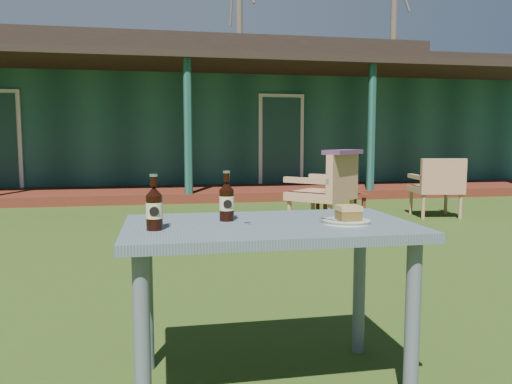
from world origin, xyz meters
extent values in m
plane|color=#334916|center=(0.00, 0.00, 0.00)|extent=(80.00, 80.00, 0.00)
cube|color=#1C4A40|center=(0.00, 9.50, 1.30)|extent=(15.00, 6.00, 2.60)
cube|color=black|center=(0.00, 9.50, 2.75)|extent=(15.80, 6.80, 0.30)
cube|color=black|center=(0.00, 9.50, 3.15)|extent=(12.00, 3.50, 0.60)
cube|color=#602417|center=(0.00, 5.60, 0.08)|extent=(15.00, 1.80, 0.16)
cube|color=black|center=(0.00, 5.60, 2.45)|extent=(15.40, 2.00, 0.12)
cylinder|color=#1C4A40|center=(0.00, 4.80, 1.23)|extent=(0.14, 0.14, 2.45)
cylinder|color=#1C4A40|center=(3.25, 4.80, 1.23)|extent=(0.14, 0.14, 2.45)
cube|color=white|center=(2.00, 6.48, 1.00)|extent=(0.95, 0.06, 2.00)
cube|color=#193D38|center=(2.00, 6.45, 1.00)|extent=(0.80, 0.04, 1.85)
cylinder|color=brown|center=(3.00, 18.50, 4.75)|extent=(0.28, 0.28, 9.50)
cylinder|color=brown|center=(9.50, 17.00, 5.50)|extent=(0.28, 0.28, 11.00)
cube|color=slate|center=(0.00, -1.60, 0.70)|extent=(1.20, 0.70, 0.04)
cylinder|color=slate|center=(-0.52, -1.87, 0.34)|extent=(0.06, 0.06, 0.68)
cylinder|color=slate|center=(0.52, -1.87, 0.34)|extent=(0.06, 0.06, 0.68)
cylinder|color=slate|center=(-0.52, -1.33, 0.34)|extent=(0.06, 0.06, 0.68)
cylinder|color=slate|center=(0.52, -1.33, 0.34)|extent=(0.06, 0.06, 0.68)
cylinder|color=silver|center=(0.32, -1.66, 0.73)|extent=(0.20, 0.20, 0.01)
cylinder|color=olive|center=(0.32, -1.66, 0.73)|extent=(0.20, 0.20, 0.00)
cube|color=brown|center=(0.32, -1.67, 0.75)|extent=(0.09, 0.08, 0.04)
cube|color=tan|center=(0.32, -1.67, 0.79)|extent=(0.09, 0.09, 0.02)
cube|color=silver|center=(0.25, -1.67, 0.74)|extent=(0.08, 0.13, 0.00)
cylinder|color=black|center=(-0.17, -1.51, 0.79)|extent=(0.06, 0.06, 0.13)
cone|color=black|center=(-0.17, -1.51, 0.87)|extent=(0.06, 0.06, 0.04)
cylinder|color=black|center=(-0.17, -1.51, 0.91)|extent=(0.03, 0.03, 0.04)
cylinder|color=silver|center=(-0.17, -1.51, 0.93)|extent=(0.03, 0.03, 0.01)
cylinder|color=beige|center=(-0.17, -1.51, 0.80)|extent=(0.06, 0.06, 0.06)
cylinder|color=black|center=(-0.17, -1.54, 0.80)|extent=(0.04, 0.00, 0.04)
cylinder|color=black|center=(-0.47, -1.68, 0.79)|extent=(0.06, 0.06, 0.13)
cone|color=black|center=(-0.47, -1.68, 0.87)|extent=(0.06, 0.06, 0.04)
cylinder|color=black|center=(-0.47, -1.68, 0.91)|extent=(0.03, 0.03, 0.04)
cylinder|color=silver|center=(-0.47, -1.68, 0.93)|extent=(0.03, 0.03, 0.01)
cylinder|color=beige|center=(-0.47, -1.68, 0.80)|extent=(0.06, 0.06, 0.06)
cylinder|color=black|center=(-0.47, -1.71, 0.80)|extent=(0.04, 0.00, 0.04)
cylinder|color=silver|center=(-0.10, -1.62, 0.72)|extent=(0.03, 0.03, 0.01)
cube|color=tan|center=(1.39, 1.93, 0.42)|extent=(0.92, 0.92, 0.09)
cube|color=tan|center=(1.58, 1.74, 0.68)|extent=(0.54, 0.53, 0.44)
cube|color=tan|center=(1.59, 2.16, 0.61)|extent=(0.46, 0.47, 0.06)
cube|color=tan|center=(1.16, 1.74, 0.61)|extent=(0.46, 0.47, 0.06)
cylinder|color=tan|center=(1.41, 2.32, 0.19)|extent=(0.05, 0.05, 0.37)
cylinder|color=tan|center=(1.00, 1.93, 0.19)|extent=(0.05, 0.05, 0.37)
cylinder|color=tan|center=(1.77, 1.94, 0.19)|extent=(0.05, 0.05, 0.37)
cylinder|color=tan|center=(1.37, 1.55, 0.19)|extent=(0.05, 0.05, 0.37)
cube|color=tan|center=(3.30, 2.70, 0.38)|extent=(0.68, 0.65, 0.09)
cube|color=tan|center=(3.27, 2.46, 0.62)|extent=(0.61, 0.16, 0.40)
cube|color=tan|center=(3.57, 2.68, 0.55)|extent=(0.14, 0.53, 0.06)
cube|color=tan|center=(3.04, 2.76, 0.55)|extent=(0.14, 0.53, 0.06)
cylinder|color=tan|center=(3.59, 2.90, 0.17)|extent=(0.05, 0.05, 0.34)
cylinder|color=tan|center=(3.09, 2.97, 0.17)|extent=(0.05, 0.05, 0.34)
cylinder|color=tan|center=(3.52, 2.43, 0.17)|extent=(0.05, 0.05, 0.34)
cylinder|color=tan|center=(3.02, 2.51, 0.17)|extent=(0.05, 0.05, 0.34)
cube|color=#593253|center=(1.58, 1.74, 0.93)|extent=(0.61, 0.60, 0.05)
cube|color=#602417|center=(1.77, 2.31, 0.38)|extent=(0.60, 0.40, 0.04)
cube|color=#602417|center=(1.52, 2.16, 0.18)|extent=(0.04, 0.04, 0.36)
cube|color=#602417|center=(2.02, 2.16, 0.18)|extent=(0.04, 0.04, 0.36)
cube|color=#602417|center=(1.52, 2.46, 0.18)|extent=(0.04, 0.04, 0.36)
cube|color=#602417|center=(2.02, 2.46, 0.18)|extent=(0.04, 0.04, 0.36)
camera|label=1|loc=(-0.44, -3.62, 1.07)|focal=35.00mm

